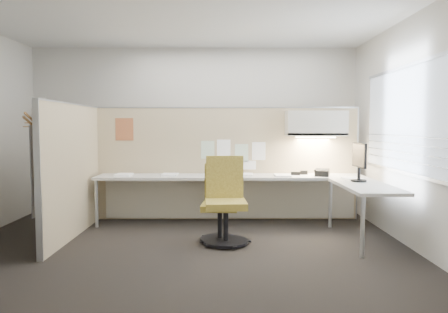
{
  "coord_description": "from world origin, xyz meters",
  "views": [
    {
      "loc": [
        0.49,
        -5.25,
        1.47
      ],
      "look_at": [
        0.5,
        0.8,
        1.05
      ],
      "focal_mm": 35.0,
      "sensor_mm": 36.0,
      "label": 1
    }
  ],
  "objects_px": {
    "phone": "(322,173)",
    "chair_left": "(220,205)",
    "desk": "(253,185)",
    "monitor": "(359,159)",
    "chair_right": "(225,203)"
  },
  "relations": [
    {
      "from": "desk",
      "to": "monitor",
      "type": "distance_m",
      "value": 1.56
    },
    {
      "from": "chair_left",
      "to": "monitor",
      "type": "xyz_separation_m",
      "value": [
        1.85,
        0.22,
        0.58
      ]
    },
    {
      "from": "phone",
      "to": "desk",
      "type": "bearing_deg",
      "value": -158.58
    },
    {
      "from": "monitor",
      "to": "phone",
      "type": "bearing_deg",
      "value": 26.63
    },
    {
      "from": "desk",
      "to": "phone",
      "type": "relative_size",
      "value": 15.37
    },
    {
      "from": "chair_left",
      "to": "monitor",
      "type": "relative_size",
      "value": 1.88
    },
    {
      "from": "desk",
      "to": "chair_left",
      "type": "xyz_separation_m",
      "value": [
        -0.48,
        -0.82,
        -0.15
      ]
    },
    {
      "from": "chair_left",
      "to": "phone",
      "type": "bearing_deg",
      "value": 34.02
    },
    {
      "from": "desk",
      "to": "chair_right",
      "type": "distance_m",
      "value": 1.03
    },
    {
      "from": "desk",
      "to": "monitor",
      "type": "xyz_separation_m",
      "value": [
        1.37,
        -0.61,
        0.43
      ]
    },
    {
      "from": "phone",
      "to": "chair_left",
      "type": "bearing_deg",
      "value": -131.06
    },
    {
      "from": "desk",
      "to": "phone",
      "type": "distance_m",
      "value": 1.04
    },
    {
      "from": "chair_left",
      "to": "phone",
      "type": "xyz_separation_m",
      "value": [
        1.5,
        0.87,
        0.33
      ]
    },
    {
      "from": "desk",
      "to": "phone",
      "type": "bearing_deg",
      "value": 2.54
    },
    {
      "from": "desk",
      "to": "phone",
      "type": "xyz_separation_m",
      "value": [
        1.02,
        0.05,
        0.18
      ]
    }
  ]
}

